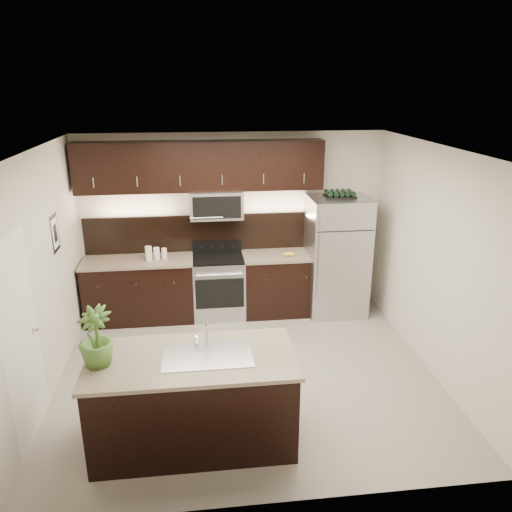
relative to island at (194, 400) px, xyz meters
The scene contains 12 objects.
ground 1.38m from the island, 60.62° to the left, with size 4.50×4.50×0.00m, color gray.
room_walls 1.72m from the island, 64.34° to the left, with size 4.52×4.02×2.71m.
counter_run 2.82m from the island, 86.38° to the left, with size 3.51×0.65×0.94m.
upper_fixtures 3.41m from the island, 86.05° to the left, with size 3.49×0.40×1.66m.
island is the anchor object (origin of this frame).
sink_faucet 0.51m from the island, ahead, with size 0.84×0.50×0.28m.
refrigerator 3.53m from the island, 51.93° to the left, with size 0.86×0.78×1.79m, color #B2B2B7.
wine_rack 3.76m from the island, 51.93° to the left, with size 0.44×0.27×0.10m.
plant 1.12m from the island, behind, with size 0.31×0.31×0.56m, color #3F6528.
canisters 2.90m from the island, 100.70° to the left, with size 0.30×0.16×0.21m.
french_press 3.35m from the island, 56.89° to the left, with size 0.10×0.10×0.29m.
bananas 3.10m from the island, 63.29° to the left, with size 0.17×0.13×0.05m, color gold.
Camera 1 is at (-0.52, -5.25, 3.37)m, focal length 35.00 mm.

